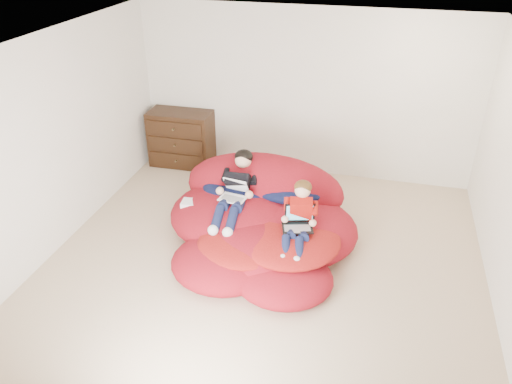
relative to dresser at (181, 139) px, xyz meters
name	(u,v)px	position (x,y,z in m)	size (l,w,h in m)	color
room_shell	(263,248)	(1.90, -2.24, -0.22)	(5.10, 5.10, 2.77)	#C5AD8D
dresser	(181,139)	(0.00, 0.00, 0.00)	(0.99, 0.56, 0.89)	black
beanbag_pile	(261,221)	(1.75, -1.74, -0.18)	(2.40, 2.39, 0.96)	maroon
cream_pillow	(244,162)	(1.30, -0.90, 0.18)	(0.48, 0.30, 0.30)	white
older_boy	(237,186)	(1.41, -1.64, 0.21)	(0.33, 1.17, 0.63)	black
younger_boy	(299,216)	(2.27, -2.07, 0.17)	(0.32, 0.83, 0.65)	#B4170F
laptop_white	(234,192)	(1.41, -1.75, 0.18)	(0.34, 0.36, 0.21)	white
laptop_black	(299,221)	(2.27, -2.08, 0.11)	(0.40, 0.35, 0.25)	black
power_adapter	(189,203)	(0.84, -1.82, -0.02)	(0.18, 0.18, 0.07)	white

